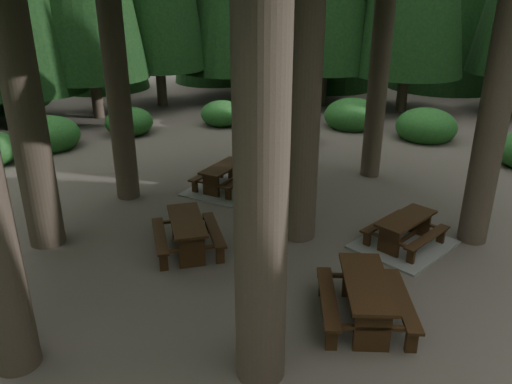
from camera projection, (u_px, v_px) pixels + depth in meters
ground at (277, 247)px, 11.66m from camera, size 80.00×80.00×0.00m
picnic_table_a at (404, 236)px, 11.64m from camera, size 2.37×2.04×0.73m
picnic_table_b at (187, 230)px, 11.31m from camera, size 2.07×2.27×0.80m
picnic_table_c at (224, 182)px, 14.90m from camera, size 2.75×2.56×0.75m
picnic_table_d at (293, 129)px, 19.45m from camera, size 2.23×2.21×0.75m
picnic_table_e at (366, 295)px, 8.86m from camera, size 2.49×2.54×0.86m
shrub_ring at (280, 213)px, 12.45m from camera, size 23.86×24.64×1.49m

